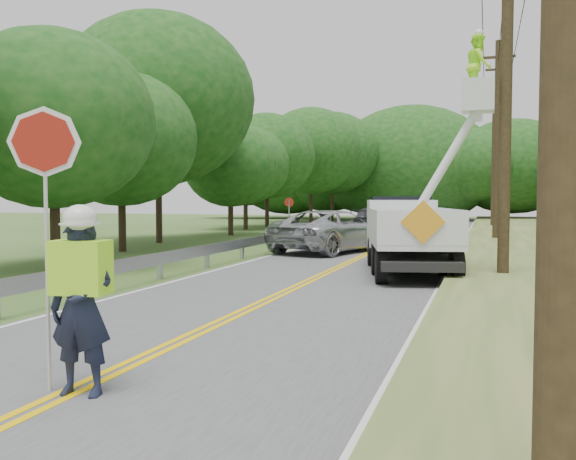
% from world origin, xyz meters
% --- Properties ---
extents(ground, '(140.00, 140.00, 0.00)m').
position_xyz_m(ground, '(0.00, 0.00, 0.00)').
color(ground, '#3C5522').
rests_on(ground, ground).
extents(road, '(7.20, 96.00, 0.03)m').
position_xyz_m(road, '(0.00, 14.00, 0.01)').
color(road, '#4B4B4D').
rests_on(road, ground).
extents(guardrail, '(0.18, 48.00, 0.77)m').
position_xyz_m(guardrail, '(-4.02, 14.91, 0.55)').
color(guardrail, '#9C9FA4').
rests_on(guardrail, ground).
extents(utility_poles, '(1.60, 43.30, 10.00)m').
position_xyz_m(utility_poles, '(5.00, 17.02, 5.27)').
color(utility_poles, black).
rests_on(utility_poles, ground).
extents(tall_grass_verge, '(7.00, 96.00, 0.30)m').
position_xyz_m(tall_grass_verge, '(7.10, 14.00, 0.15)').
color(tall_grass_verge, '#446027').
rests_on(tall_grass_verge, ground).
extents(treeline_left, '(10.89, 56.21, 11.52)m').
position_xyz_m(treeline_left, '(-10.64, 29.14, 6.07)').
color(treeline_left, '#332319').
rests_on(treeline_left, ground).
extents(treeline_horizon, '(56.89, 15.16, 12.77)m').
position_xyz_m(treeline_horizon, '(2.51, 56.15, 5.50)').
color(treeline_horizon, '#114411').
rests_on(treeline_horizon, ground).
extents(flagger, '(1.21, 0.58, 3.30)m').
position_xyz_m(flagger, '(0.18, -2.17, 1.19)').
color(flagger, '#191E33').
rests_on(flagger, road).
extents(bucket_truck, '(4.20, 6.97, 6.56)m').
position_xyz_m(bucket_truck, '(2.29, 11.27, 1.50)').
color(bucket_truck, black).
rests_on(bucket_truck, road).
extents(suv_silver, '(4.76, 6.90, 1.75)m').
position_xyz_m(suv_silver, '(-1.56, 16.89, 0.90)').
color(suv_silver, '#A8AAAE').
rests_on(suv_silver, road).
extents(suv_darkgrey, '(2.74, 6.02, 1.71)m').
position_xyz_m(suv_darkgrey, '(-1.39, 26.28, 0.87)').
color(suv_darkgrey, '#313338').
rests_on(suv_darkgrey, road).
extents(stop_sign_permanent, '(0.49, 0.10, 2.31)m').
position_xyz_m(stop_sign_permanent, '(-4.96, 21.35, 1.51)').
color(stop_sign_permanent, '#9C9FA4').
rests_on(stop_sign_permanent, ground).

